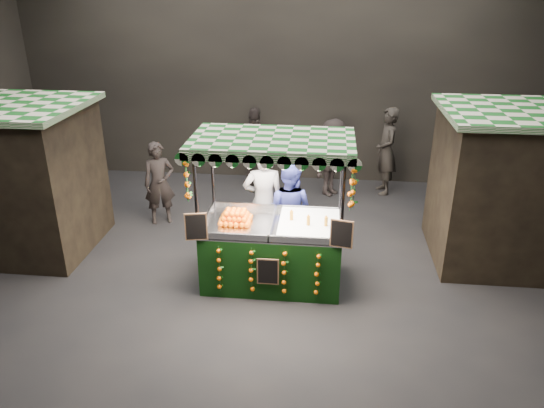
# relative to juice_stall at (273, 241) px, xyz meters

# --- Properties ---
(ground) EXTENTS (12.00, 12.00, 0.00)m
(ground) POSITION_rel_juice_stall_xyz_m (-0.33, -0.24, -0.74)
(ground) COLOR black
(ground) RESTS_ON ground
(market_hall) EXTENTS (12.10, 10.10, 5.05)m
(market_hall) POSITION_rel_juice_stall_xyz_m (-0.33, -0.24, 2.64)
(market_hall) COLOR black
(market_hall) RESTS_ON ground
(neighbour_stall_left) EXTENTS (3.00, 2.20, 2.60)m
(neighbour_stall_left) POSITION_rel_juice_stall_xyz_m (-4.73, 0.76, 0.57)
(neighbour_stall_left) COLOR black
(neighbour_stall_left) RESTS_ON ground
(neighbour_stall_right) EXTENTS (3.00, 2.20, 2.60)m
(neighbour_stall_right) POSITION_rel_juice_stall_xyz_m (4.07, 1.26, 0.57)
(neighbour_stall_right) COLOR black
(neighbour_stall_right) RESTS_ON ground
(juice_stall) EXTENTS (2.46, 1.44, 2.38)m
(juice_stall) POSITION_rel_juice_stall_xyz_m (0.00, 0.00, 0.00)
(juice_stall) COLOR black
(juice_stall) RESTS_ON ground
(vendor_grey) EXTENTS (0.77, 0.57, 1.92)m
(vendor_grey) POSITION_rel_juice_stall_xyz_m (-0.27, 0.98, 0.22)
(vendor_grey) COLOR gray
(vendor_grey) RESTS_ON ground
(vendor_blue) EXTENTS (0.99, 0.88, 1.71)m
(vendor_blue) POSITION_rel_juice_stall_xyz_m (0.18, 0.93, 0.12)
(vendor_blue) COLOR navy
(vendor_blue) RESTS_ON ground
(shopper_0) EXTENTS (0.70, 0.60, 1.63)m
(shopper_0) POSITION_rel_juice_stall_xyz_m (-2.43, 1.99, 0.08)
(shopper_0) COLOR #2A2322
(shopper_0) RESTS_ON ground
(shopper_1) EXTENTS (0.88, 0.71, 1.69)m
(shopper_1) POSITION_rel_juice_stall_xyz_m (3.36, 3.13, 0.11)
(shopper_1) COLOR black
(shopper_1) RESTS_ON ground
(shopper_2) EXTENTS (1.14, 0.59, 1.86)m
(shopper_2) POSITION_rel_juice_stall_xyz_m (-0.83, 4.03, 0.19)
(shopper_2) COLOR #2B2423
(shopper_2) RESTS_ON ground
(shopper_3) EXTENTS (1.16, 1.27, 1.71)m
(shopper_3) POSITION_rel_juice_stall_xyz_m (0.90, 3.78, 0.12)
(shopper_3) COLOR black
(shopper_3) RESTS_ON ground
(shopper_4) EXTENTS (1.00, 0.86, 1.73)m
(shopper_4) POSITION_rel_juice_stall_xyz_m (-4.83, 3.45, 0.13)
(shopper_4) COLOR #292221
(shopper_4) RESTS_ON ground
(shopper_5) EXTENTS (1.38, 1.71, 1.82)m
(shopper_5) POSITION_rel_juice_stall_xyz_m (4.17, 1.78, 0.17)
(shopper_5) COLOR #2A2522
(shopper_5) RESTS_ON ground
(shopper_6) EXTENTS (0.57, 0.77, 1.94)m
(shopper_6) POSITION_rel_juice_stall_xyz_m (2.07, 4.03, 0.23)
(shopper_6) COLOR #2B2723
(shopper_6) RESTS_ON ground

